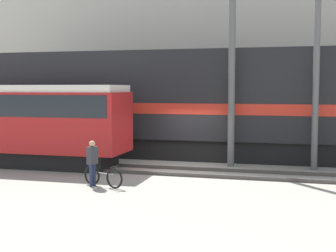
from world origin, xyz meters
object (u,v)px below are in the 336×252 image
(streetcar, at_px, (18,120))
(utility_pole_center, at_px, (317,59))
(person, at_px, (92,159))
(bicycle, at_px, (103,177))
(freight_locomotive, at_px, (191,103))
(utility_pole_left, at_px, (232,56))

(streetcar, relative_size, utility_pole_center, 1.06)
(streetcar, relative_size, person, 6.09)
(bicycle, distance_m, person, 0.72)
(freight_locomotive, bearing_deg, utility_pole_center, -20.21)
(utility_pole_left, height_order, utility_pole_center, utility_pole_left)
(freight_locomotive, relative_size, utility_pole_center, 2.36)
(streetcar, bearing_deg, utility_pole_left, 12.96)
(bicycle, bearing_deg, freight_locomotive, 78.32)
(bicycle, height_order, utility_pole_center, utility_pole_center)
(freight_locomotive, relative_size, streetcar, 2.23)
(bicycle, bearing_deg, utility_pole_center, 36.51)
(streetcar, relative_size, bicycle, 5.86)
(bicycle, xyz_separation_m, person, (-0.38, -0.02, 0.61))
(utility_pole_center, bearing_deg, utility_pole_left, 180.00)
(freight_locomotive, distance_m, utility_pole_left, 3.68)
(person, relative_size, utility_pole_center, 0.17)
(streetcar, xyz_separation_m, person, (4.94, -3.26, -1.06))
(bicycle, relative_size, utility_pole_center, 0.18)
(freight_locomotive, bearing_deg, bicycle, -101.68)
(bicycle, relative_size, person, 1.04)
(freight_locomotive, xyz_separation_m, bicycle, (-1.53, -7.41, -2.34))
(person, bearing_deg, utility_pole_left, 52.40)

